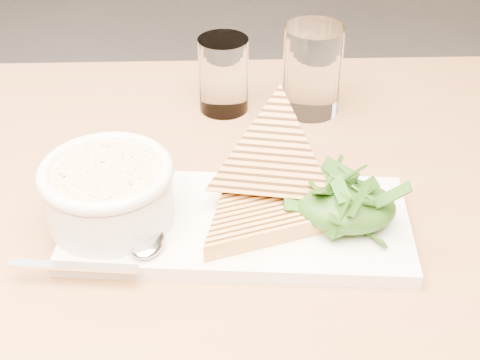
# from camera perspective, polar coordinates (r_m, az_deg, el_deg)

# --- Properties ---
(table_top) EXTENTS (1.25, 0.92, 0.04)m
(table_top) POSITION_cam_1_polar(r_m,az_deg,el_deg) (0.73, -3.69, -4.84)
(table_top) COLOR olive
(table_top) RESTS_ON ground
(platter) EXTENTS (0.36, 0.18, 0.02)m
(platter) POSITION_cam_1_polar(r_m,az_deg,el_deg) (0.70, -0.17, -3.74)
(platter) COLOR white
(platter) RESTS_ON table_top
(soup_bowl) EXTENTS (0.13, 0.13, 0.05)m
(soup_bowl) POSITION_cam_1_polar(r_m,az_deg,el_deg) (0.69, -11.08, -1.48)
(soup_bowl) COLOR white
(soup_bowl) RESTS_ON platter
(soup) EXTENTS (0.11, 0.11, 0.01)m
(soup) POSITION_cam_1_polar(r_m,az_deg,el_deg) (0.67, -11.38, 0.60)
(soup) COLOR #D7C384
(soup) RESTS_ON soup_bowl
(bowl_rim) EXTENTS (0.14, 0.14, 0.01)m
(bowl_rim) POSITION_cam_1_polar(r_m,az_deg,el_deg) (0.67, -11.40, 0.74)
(bowl_rim) COLOR white
(bowl_rim) RESTS_ON soup_bowl
(sandwich_flat) EXTENTS (0.21, 0.21, 0.02)m
(sandwich_flat) POSITION_cam_1_polar(r_m,az_deg,el_deg) (0.68, 1.33, -3.07)
(sandwich_flat) COLOR #C68C46
(sandwich_flat) RESTS_ON platter
(sandwich_lean) EXTENTS (0.16, 0.17, 0.17)m
(sandwich_lean) POSITION_cam_1_polar(r_m,az_deg,el_deg) (0.69, 2.91, 1.76)
(sandwich_lean) COLOR #C68C46
(sandwich_lean) RESTS_ON sandwich_flat
(salad_base) EXTENTS (0.10, 0.08, 0.04)m
(salad_base) POSITION_cam_1_polar(r_m,az_deg,el_deg) (0.68, 8.96, -2.16)
(salad_base) COLOR #16390B
(salad_base) RESTS_ON platter
(arugula_pile) EXTENTS (0.11, 0.10, 0.05)m
(arugula_pile) POSITION_cam_1_polar(r_m,az_deg,el_deg) (0.68, 9.02, -1.67)
(arugula_pile) COLOR #2E5A19
(arugula_pile) RESTS_ON platter
(spoon_bowl) EXTENTS (0.04, 0.05, 0.01)m
(spoon_bowl) POSITION_cam_1_polar(r_m,az_deg,el_deg) (0.66, -7.99, -5.24)
(spoon_bowl) COLOR silver
(spoon_bowl) RESTS_ON platter
(spoon_handle) EXTENTS (0.12, 0.01, 0.00)m
(spoon_handle) POSITION_cam_1_polar(r_m,az_deg,el_deg) (0.65, -14.06, -7.14)
(spoon_handle) COLOR silver
(spoon_handle) RESTS_ON platter
(glass_near) EXTENTS (0.07, 0.07, 0.10)m
(glass_near) POSITION_cam_1_polar(r_m,az_deg,el_deg) (0.89, -1.41, 8.97)
(glass_near) COLOR white
(glass_near) RESTS_ON table_top
(glass_far) EXTENTS (0.08, 0.08, 0.12)m
(glass_far) POSITION_cam_1_polar(r_m,az_deg,el_deg) (0.88, 6.17, 9.33)
(glass_far) COLOR white
(glass_far) RESTS_ON table_top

